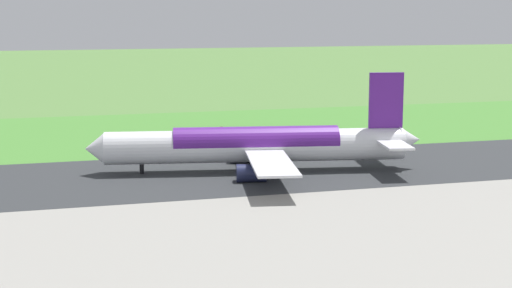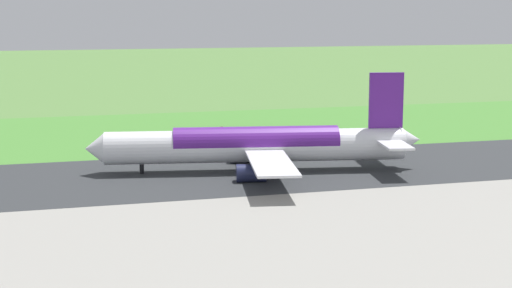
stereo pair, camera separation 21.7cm
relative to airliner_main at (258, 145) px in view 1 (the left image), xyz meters
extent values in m
plane|color=#547F3D|center=(2.72, -0.06, -4.35)|extent=(800.00, 800.00, 0.00)
cube|color=#2D3033|center=(2.72, -0.06, -4.32)|extent=(600.00, 32.56, 0.06)
cube|color=gray|center=(2.72, 46.26, -4.33)|extent=(440.00, 110.00, 0.05)
cube|color=#478534|center=(2.72, -35.03, -4.33)|extent=(600.00, 80.00, 0.04)
cylinder|color=white|center=(0.37, -0.06, -0.15)|extent=(48.19, 13.21, 5.20)
cone|color=white|center=(25.51, -4.36, -0.15)|extent=(3.79, 5.37, 4.94)
cone|color=white|center=(-24.47, 4.18, 0.45)|extent=(4.19, 4.95, 4.42)
cube|color=#591E8C|center=(-20.44, 3.49, 6.95)|extent=(5.60, 1.44, 9.00)
cube|color=white|center=(-19.52, 8.91, 0.65)|extent=(5.46, 9.54, 0.36)
cube|color=white|center=(-21.37, -1.93, 0.65)|extent=(5.46, 9.54, 0.36)
cube|color=white|center=(1.24, 10.95, -0.55)|extent=(9.62, 22.70, 0.35)
cube|color=white|center=(-2.46, -10.74, -0.55)|extent=(9.62, 22.70, 0.35)
cylinder|color=#23284C|center=(3.11, 7.08, -3.03)|extent=(4.91, 3.52, 2.80)
cylinder|color=#23284C|center=(0.59, -7.71, -3.03)|extent=(4.91, 3.52, 2.80)
cylinder|color=black|center=(18.35, -3.13, -2.64)|extent=(0.70, 0.70, 3.42)
cylinder|color=black|center=(-1.91, 4.38, -2.64)|extent=(0.70, 0.70, 3.42)
cylinder|color=black|center=(-3.26, -3.50, -2.64)|extent=(0.70, 0.70, 3.42)
cylinder|color=#591E8C|center=(0.37, -0.06, 0.37)|extent=(26.90, 9.60, 5.23)
cylinder|color=slate|center=(-0.89, -30.70, -3.24)|extent=(0.10, 0.10, 2.23)
cube|color=red|center=(-0.89, -30.72, -1.83)|extent=(0.60, 0.04, 0.60)
cone|color=orange|center=(6.88, -36.97, -4.08)|extent=(0.40, 0.40, 0.55)
camera|label=1|loc=(33.07, 118.18, 21.42)|focal=54.57mm
camera|label=2|loc=(32.86, 118.24, 21.42)|focal=54.57mm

